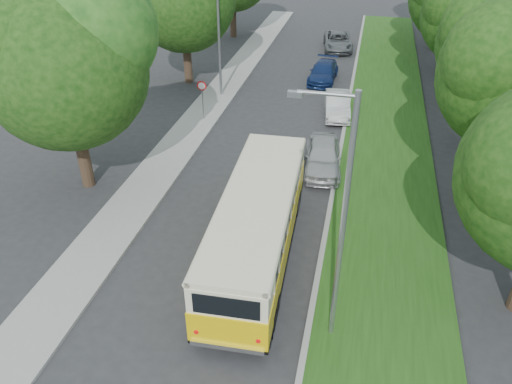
% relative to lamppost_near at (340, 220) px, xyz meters
% --- Properties ---
extents(ground, '(120.00, 120.00, 0.00)m').
position_rel_lamppost_near_xyz_m(ground, '(-4.21, 2.50, -4.37)').
color(ground, '#2B2B2E').
rests_on(ground, ground).
extents(curb, '(0.20, 70.00, 0.15)m').
position_rel_lamppost_near_xyz_m(curb, '(-0.61, 7.50, -4.29)').
color(curb, gray).
rests_on(curb, ground).
extents(grass_verge, '(4.50, 70.00, 0.13)m').
position_rel_lamppost_near_xyz_m(grass_verge, '(1.74, 7.50, -4.30)').
color(grass_verge, '#214913').
rests_on(grass_verge, ground).
extents(sidewalk, '(2.20, 70.00, 0.12)m').
position_rel_lamppost_near_xyz_m(sidewalk, '(-9.01, 7.50, -4.31)').
color(sidewalk, gray).
rests_on(sidewalk, ground).
extents(treeline, '(24.27, 41.91, 9.46)m').
position_rel_lamppost_near_xyz_m(treeline, '(-1.06, 20.49, 1.56)').
color(treeline, '#332319').
rests_on(treeline, ground).
extents(lamppost_near, '(1.71, 0.16, 8.00)m').
position_rel_lamppost_near_xyz_m(lamppost_near, '(0.00, 0.00, 0.00)').
color(lamppost_near, gray).
rests_on(lamppost_near, ground).
extents(lamppost_far, '(1.71, 0.16, 7.50)m').
position_rel_lamppost_near_xyz_m(lamppost_far, '(-8.91, 18.50, -0.25)').
color(lamppost_far, gray).
rests_on(lamppost_far, ground).
extents(warning_sign, '(0.56, 0.10, 2.50)m').
position_rel_lamppost_near_xyz_m(warning_sign, '(-8.71, 14.48, -2.66)').
color(warning_sign, gray).
rests_on(warning_sign, ground).
extents(vintage_bus, '(2.85, 9.73, 2.86)m').
position_rel_lamppost_near_xyz_m(vintage_bus, '(-2.95, 3.10, -2.94)').
color(vintage_bus, yellow).
rests_on(vintage_bus, ground).
extents(car_silver, '(2.12, 4.39, 1.44)m').
position_rel_lamppost_near_xyz_m(car_silver, '(-1.33, 10.32, -3.65)').
color(car_silver, '#B5B6BA').
rests_on(car_silver, ground).
extents(car_white, '(1.85, 4.13, 1.32)m').
position_rel_lamppost_near_xyz_m(car_white, '(-1.21, 17.06, -3.71)').
color(car_white, silver).
rests_on(car_white, ground).
extents(car_blue, '(1.93, 4.38, 1.25)m').
position_rel_lamppost_near_xyz_m(car_blue, '(-2.67, 22.80, -3.74)').
color(car_blue, navy).
rests_on(car_blue, ground).
extents(car_grey, '(2.84, 5.03, 1.33)m').
position_rel_lamppost_near_xyz_m(car_grey, '(-2.33, 30.60, -3.71)').
color(car_grey, slate).
rests_on(car_grey, ground).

